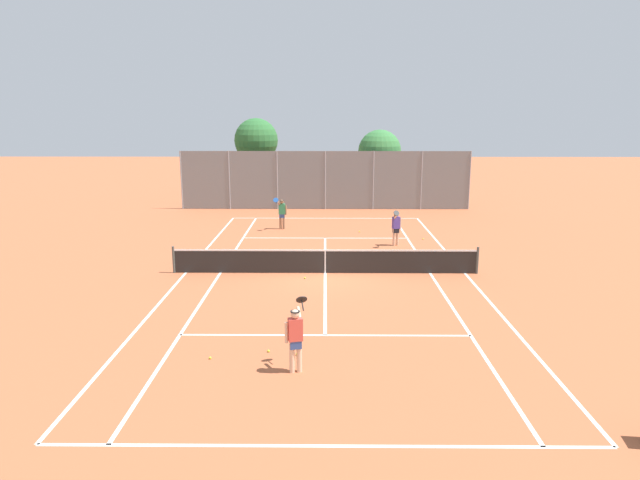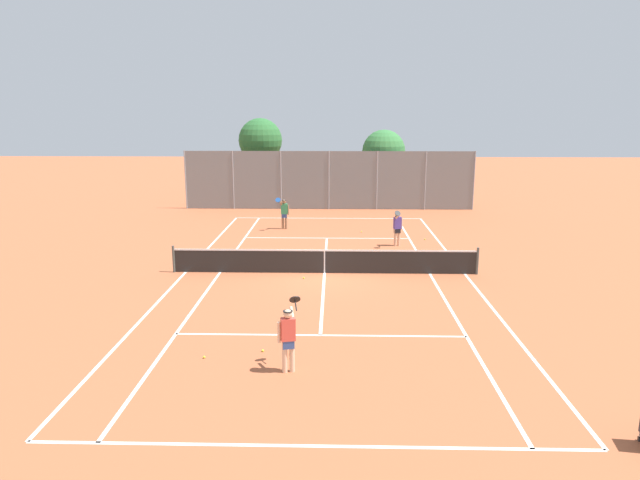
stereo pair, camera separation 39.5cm
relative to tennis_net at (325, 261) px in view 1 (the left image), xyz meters
name	(u,v)px [view 1 (the left image)]	position (x,y,z in m)	size (l,w,h in m)	color
ground_plane	(325,273)	(0.00, 0.00, -0.51)	(120.00, 120.00, 0.00)	#B25B38
court_line_markings	(325,273)	(0.00, 0.00, -0.51)	(11.10, 23.90, 0.01)	silver
tennis_net	(325,261)	(0.00, 0.00, 0.00)	(12.00, 0.10, 1.07)	#474C47
player_near_side	(295,336)	(-0.72, -8.72, 0.42)	(0.54, 0.83, 1.77)	beige
player_far_left	(282,212)	(-2.33, 8.66, 0.42)	(0.68, 0.73, 1.77)	#936B4C
player_far_right	(396,226)	(3.35, 4.80, 0.42)	(0.48, 0.87, 1.77)	#D8A884
loose_tennis_ball_0	(297,354)	(-0.73, -7.77, -0.48)	(0.07, 0.07, 0.07)	#D1DB33
loose_tennis_ball_1	(210,358)	(-2.95, -8.02, -0.48)	(0.07, 0.07, 0.07)	#D1DB33
loose_tennis_ball_2	(269,351)	(-1.49, -7.58, -0.48)	(0.07, 0.07, 0.07)	#D1DB33
loose_tennis_ball_3	(423,239)	(4.88, 6.11, -0.48)	(0.07, 0.07, 0.07)	#D1DB33
loose_tennis_ball_4	(359,232)	(1.81, 7.87, -0.48)	(0.07, 0.07, 0.07)	#D1DB33
loose_tennis_ball_5	(305,278)	(-0.77, -0.79, -0.48)	(0.07, 0.07, 0.07)	#D1DB33
back_fence	(325,180)	(0.00, 15.22, 1.38)	(18.74, 0.08, 3.78)	gray
tree_behind_left	(255,141)	(-4.81, 17.82, 3.74)	(2.97, 2.97, 5.81)	brown
tree_behind_right	(381,153)	(3.72, 17.00, 3.01)	(2.88, 2.88, 5.07)	brown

